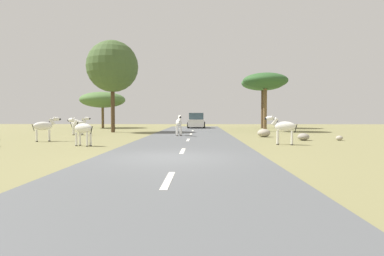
% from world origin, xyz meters
% --- Properties ---
extents(ground_plane, '(90.00, 90.00, 0.00)m').
position_xyz_m(ground_plane, '(0.00, 0.00, 0.00)').
color(ground_plane, olive).
extents(road, '(6.00, 64.00, 0.05)m').
position_xyz_m(road, '(0.39, 0.00, 0.03)').
color(road, '#56595B').
rests_on(road, ground_plane).
extents(lane_markings, '(0.16, 56.00, 0.01)m').
position_xyz_m(lane_markings, '(0.39, -1.00, 0.05)').
color(lane_markings, silver).
rests_on(lane_markings, road).
extents(zebra_0, '(0.60, 1.62, 1.53)m').
position_xyz_m(zebra_0, '(-0.42, 12.08, 0.96)').
color(zebra_0, silver).
rests_on(zebra_0, road).
extents(zebra_1, '(1.43, 0.95, 1.47)m').
position_xyz_m(zebra_1, '(-7.88, 7.36, 0.88)').
color(zebra_1, silver).
rests_on(zebra_1, ground_plane).
extents(zebra_2, '(1.57, 0.78, 1.54)m').
position_xyz_m(zebra_2, '(5.35, 5.54, 0.92)').
color(zebra_2, silver).
rests_on(zebra_2, ground_plane).
extents(zebra_3, '(1.53, 0.49, 1.44)m').
position_xyz_m(zebra_3, '(-8.18, 13.50, 0.86)').
color(zebra_3, silver).
rests_on(zebra_3, ground_plane).
extents(zebra_4, '(1.46, 0.77, 1.44)m').
position_xyz_m(zebra_4, '(-4.69, 4.58, 0.86)').
color(zebra_4, silver).
rests_on(zebra_4, ground_plane).
extents(car_0, '(2.07, 4.37, 1.74)m').
position_xyz_m(car_0, '(0.66, 26.97, 0.85)').
color(car_0, white).
rests_on(car_0, road).
extents(tree_0, '(4.16, 4.16, 5.45)m').
position_xyz_m(tree_0, '(7.16, 19.46, 4.67)').
color(tree_0, brown).
rests_on(tree_0, ground_plane).
extents(tree_1, '(5.38, 5.38, 4.32)m').
position_xyz_m(tree_1, '(-10.64, 27.82, 3.37)').
color(tree_1, brown).
rests_on(tree_1, ground_plane).
extents(tree_4, '(5.02, 5.02, 6.21)m').
position_xyz_m(tree_4, '(8.50, 27.72, 5.30)').
color(tree_4, '#4C3823').
rests_on(tree_4, ground_plane).
extents(tree_5, '(4.52, 4.52, 8.08)m').
position_xyz_m(tree_5, '(-6.64, 17.51, 5.81)').
color(tree_5, '#4C3823').
rests_on(tree_5, ground_plane).
extents(rock_0, '(0.88, 0.89, 0.56)m').
position_xyz_m(rock_0, '(5.54, 11.58, 0.28)').
color(rock_0, '#A89E8C').
rests_on(rock_0, ground_plane).
extents(rock_3, '(0.69, 0.69, 0.43)m').
position_xyz_m(rock_3, '(7.32, 8.52, 0.22)').
color(rock_3, gray).
rests_on(rock_3, ground_plane).
extents(rock_4, '(0.40, 0.39, 0.29)m').
position_xyz_m(rock_4, '(9.44, 8.48, 0.15)').
color(rock_4, '#A89E8C').
rests_on(rock_4, ground_plane).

